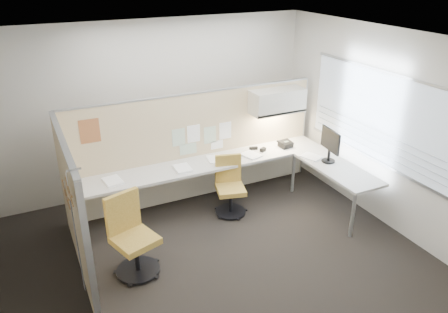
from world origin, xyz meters
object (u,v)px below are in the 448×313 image
desk (231,169)px  chair_left (132,238)px  chair_right (230,187)px  monitor (330,144)px  phone (285,144)px

desk → chair_left: (-1.84, -0.96, -0.12)m
desk → chair_right: chair_right is taller
monitor → phone: monitor is taller
chair_right → desk: bearing=75.3°
desk → monitor: bearing=-25.4°
chair_left → phone: (2.93, 1.10, 0.30)m
desk → chair_left: 2.08m
monitor → desk: bearing=72.7°
desk → chair_left: chair_left is taller
phone → chair_left: bearing=-165.9°
chair_left → monitor: (3.21, 0.31, 0.55)m
chair_left → monitor: bearing=-12.5°
monitor → chair_left: bearing=103.7°
chair_right → monitor: monitor is taller
desk → monitor: size_ratio=7.62×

